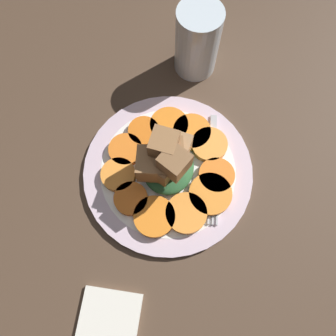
{
  "coord_description": "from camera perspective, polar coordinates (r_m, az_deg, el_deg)",
  "views": [
    {
      "loc": [
        -17.1,
        -2.52,
        54.41
      ],
      "look_at": [
        0.0,
        0.0,
        4.1
      ],
      "focal_mm": 35.0,
      "sensor_mm": 36.0,
      "label": 1
    }
  ],
  "objects": [
    {
      "name": "carrot_slice_1",
      "position": [
        0.56,
        -4.25,
        6.38
      ],
      "size": [
        5.29,
        5.29,
        1.22
      ],
      "primitive_type": "cylinder",
      "color": "orange",
      "rests_on": "plate"
    },
    {
      "name": "fork",
      "position": [
        0.54,
        7.67,
        -0.3
      ],
      "size": [
        19.18,
        3.09,
        0.4
      ],
      "rotation": [
        0.0,
        0.0,
        0.07
      ],
      "color": "#B2B2B7",
      "rests_on": "plate"
    },
    {
      "name": "carrot_slice_4",
      "position": [
        0.52,
        -6.48,
        -5.34
      ],
      "size": [
        5.39,
        5.39,
        1.22
      ],
      "primitive_type": "cylinder",
      "color": "orange",
      "rests_on": "plate"
    },
    {
      "name": "carrot_slice_9",
      "position": [
        0.56,
        7.21,
        4.05
      ],
      "size": [
        6.06,
        6.06,
        1.22
      ],
      "primitive_type": "cylinder",
      "color": "#F9963A",
      "rests_on": "plate"
    },
    {
      "name": "center_pile",
      "position": [
        0.5,
        -0.25,
        1.26
      ],
      "size": [
        9.32,
        8.91,
        10.2
      ],
      "color": "#2D6033",
      "rests_on": "plate"
    },
    {
      "name": "carrot_slice_7",
      "position": [
        0.53,
        7.36,
        -4.54
      ],
      "size": [
        6.9,
        6.9,
        1.22
      ],
      "primitive_type": "cylinder",
      "color": "orange",
      "rests_on": "plate"
    },
    {
      "name": "table_slab",
      "position": [
        0.56,
        0.0,
        -1.03
      ],
      "size": [
        120.0,
        120.0,
        2.0
      ],
      "primitive_type": "cube",
      "color": "#4C3828",
      "rests_on": "ground"
    },
    {
      "name": "carrot_slice_8",
      "position": [
        0.54,
        8.41,
        -1.52
      ],
      "size": [
        5.85,
        5.85,
        1.22
      ],
      "primitive_type": "cylinder",
      "color": "orange",
      "rests_on": "plate"
    },
    {
      "name": "carrot_slice_5",
      "position": [
        0.52,
        -2.38,
        -8.45
      ],
      "size": [
        6.52,
        6.52,
        1.22
      ],
      "primitive_type": "cylinder",
      "color": "orange",
      "rests_on": "plate"
    },
    {
      "name": "carrot_slice_2",
      "position": [
        0.55,
        -7.39,
        3.16
      ],
      "size": [
        5.66,
        5.66,
        1.22
      ],
      "primitive_type": "cylinder",
      "color": "orange",
      "rests_on": "plate"
    },
    {
      "name": "carrot_slice_10",
      "position": [
        0.56,
        4.16,
        6.3
      ],
      "size": [
        6.44,
        6.44,
        1.22
      ],
      "primitive_type": "cylinder",
      "color": "orange",
      "rests_on": "plate"
    },
    {
      "name": "water_glass",
      "position": [
        0.6,
        5.11,
        21.1
      ],
      "size": [
        7.69,
        7.69,
        12.85
      ],
      "color": "silver",
      "rests_on": "table_slab"
    },
    {
      "name": "plate",
      "position": [
        0.55,
        0.0,
        -0.54
      ],
      "size": [
        28.14,
        28.14,
        1.05
      ],
      "color": "silver",
      "rests_on": "table_slab"
    },
    {
      "name": "carrot_slice_3",
      "position": [
        0.54,
        -8.65,
        -1.17
      ],
      "size": [
        5.64,
        5.64,
        1.22
      ],
      "primitive_type": "cylinder",
      "color": "orange",
      "rests_on": "plate"
    },
    {
      "name": "carrot_slice_6",
      "position": [
        0.52,
        3.18,
        -7.86
      ],
      "size": [
        6.52,
        6.52,
        1.22
      ],
      "primitive_type": "cylinder",
      "color": "orange",
      "rests_on": "plate"
    },
    {
      "name": "carrot_slice_0",
      "position": [
        0.57,
        0.18,
        7.44
      ],
      "size": [
        6.57,
        6.57,
        1.22
      ],
      "primitive_type": "cylinder",
      "color": "orange",
      "rests_on": "plate"
    }
  ]
}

